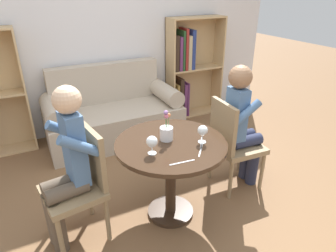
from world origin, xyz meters
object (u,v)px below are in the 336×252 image
object	(u,v)px
chair_left	(81,181)
wine_glass_left	(152,142)
couch	(113,115)
chair_right	(232,141)
flower_vase	(166,132)
wine_glass_right	(203,131)
bookshelf_right	(187,69)
person_right	(242,125)
person_left	(66,168)

from	to	relation	value
chair_left	wine_glass_left	distance (m)	0.62
chair_left	couch	bearing A→B (deg)	146.48
chair_left	chair_right	distance (m)	1.41
wine_glass_left	flower_vase	world-z (taller)	flower_vase
chair_left	wine_glass_right	bearing A→B (deg)	68.33
chair_left	chair_right	world-z (taller)	same
couch	bookshelf_right	bearing A→B (deg)	12.20
bookshelf_right	chair_right	xyz separation A→B (m)	(-0.53, -1.78, -0.21)
chair_right	person_right	distance (m)	0.18
bookshelf_right	wine_glass_left	bearing A→B (deg)	-126.07
person_right	wine_glass_left	bearing A→B (deg)	104.01
wine_glass_left	flower_vase	xyz separation A→B (m)	(0.19, 0.15, -0.02)
bookshelf_right	flower_vase	world-z (taller)	bookshelf_right
couch	person_right	distance (m)	1.75
couch	chair_left	bearing A→B (deg)	-115.00
chair_left	wine_glass_left	size ratio (longest dim) A/B	6.38
couch	chair_right	distance (m)	1.68
chair_right	flower_vase	world-z (taller)	flower_vase
bookshelf_right	person_right	xyz separation A→B (m)	(-0.44, -1.79, -0.05)
flower_vase	bookshelf_right	bearing A→B (deg)	55.70
flower_vase	person_right	bearing A→B (deg)	2.79
chair_right	couch	bearing A→B (deg)	28.42
bookshelf_right	wine_glass_left	xyz separation A→B (m)	(-1.44, -1.97, 0.10)
bookshelf_right	wine_glass_right	distance (m)	2.24
couch	wine_glass_left	bearing A→B (deg)	-96.71
bookshelf_right	wine_glass_right	xyz separation A→B (m)	(-1.02, -1.99, 0.11)
wine_glass_right	wine_glass_left	bearing A→B (deg)	177.49
chair_right	person_right	xyz separation A→B (m)	(0.09, -0.01, 0.16)
chair_left	bookshelf_right	bearing A→B (deg)	123.95
chair_left	wine_glass_right	xyz separation A→B (m)	(0.92, -0.22, 0.31)
bookshelf_right	person_left	size ratio (longest dim) A/B	1.14
person_left	wine_glass_right	size ratio (longest dim) A/B	8.73
person_right	wine_glass_right	distance (m)	0.62
person_right	wine_glass_left	world-z (taller)	person_right
couch	person_left	distance (m)	1.76
bookshelf_right	person_left	bearing A→B (deg)	-138.45
person_right	flower_vase	bearing A→B (deg)	96.28
couch	flower_vase	size ratio (longest dim) A/B	6.49
bookshelf_right	flower_vase	size ratio (longest dim) A/B	5.64
person_right	wine_glass_right	world-z (taller)	person_right
chair_right	wine_glass_left	bearing A→B (deg)	105.57
person_left	wine_glass_left	bearing A→B (deg)	64.97
bookshelf_right	wine_glass_left	world-z (taller)	bookshelf_right
chair_right	flower_vase	size ratio (longest dim) A/B	3.55
chair_left	person_right	xyz separation A→B (m)	(1.49, -0.01, 0.16)
chair_right	wine_glass_right	size ratio (longest dim) A/B	6.28
flower_vase	person_left	bearing A→B (deg)	177.79
chair_right	person_left	bearing A→B (deg)	94.19
wine_glass_right	flower_vase	world-z (taller)	flower_vase
person_left	person_right	size ratio (longest dim) A/B	1.02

